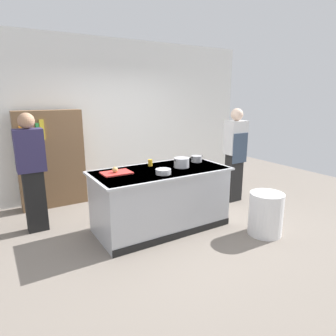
% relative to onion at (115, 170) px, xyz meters
% --- Properties ---
extents(ground_plane, '(10.00, 10.00, 0.00)m').
position_rel_onion_xyz_m(ground_plane, '(0.65, -0.12, -0.96)').
color(ground_plane, slate).
extents(back_wall, '(6.40, 0.12, 3.00)m').
position_rel_onion_xyz_m(back_wall, '(0.65, 1.98, 0.54)').
color(back_wall, white).
rests_on(back_wall, ground_plane).
extents(counter_island, '(1.98, 0.98, 0.90)m').
position_rel_onion_xyz_m(counter_island, '(0.65, -0.12, -0.50)').
color(counter_island, '#B7BABF').
rests_on(counter_island, ground_plane).
extents(cutting_board, '(0.40, 0.28, 0.02)m').
position_rel_onion_xyz_m(cutting_board, '(0.02, 0.01, -0.05)').
color(cutting_board, red).
rests_on(cutting_board, counter_island).
extents(onion, '(0.08, 0.08, 0.08)m').
position_rel_onion_xyz_m(onion, '(0.00, 0.00, 0.00)').
color(onion, tan).
rests_on(onion, cutting_board).
extents(stock_pot, '(0.29, 0.23, 0.14)m').
position_rel_onion_xyz_m(stock_pot, '(0.99, -0.16, 0.01)').
color(stock_pot, '#B7BABF').
rests_on(stock_pot, counter_island).
extents(sauce_pan, '(0.23, 0.17, 0.10)m').
position_rel_onion_xyz_m(sauce_pan, '(1.40, 0.01, -0.01)').
color(sauce_pan, '#99999E').
rests_on(sauce_pan, counter_island).
extents(mixing_bowl, '(0.21, 0.21, 0.07)m').
position_rel_onion_xyz_m(mixing_bowl, '(0.56, -0.35, -0.02)').
color(mixing_bowl, '#B7BABF').
rests_on(mixing_bowl, counter_island).
extents(juice_cup, '(0.07, 0.07, 0.10)m').
position_rel_onion_xyz_m(juice_cup, '(0.63, 0.16, -0.01)').
color(juice_cup, yellow).
rests_on(juice_cup, counter_island).
extents(trash_bin, '(0.47, 0.47, 0.62)m').
position_rel_onion_xyz_m(trash_bin, '(1.81, -1.09, -0.65)').
color(trash_bin, white).
rests_on(trash_bin, ground_plane).
extents(person_chef, '(0.38, 0.25, 1.72)m').
position_rel_onion_xyz_m(person_chef, '(2.40, 0.19, -0.05)').
color(person_chef, black).
rests_on(person_chef, ground_plane).
extents(person_guest, '(0.38, 0.24, 1.72)m').
position_rel_onion_xyz_m(person_guest, '(-0.95, 0.76, -0.05)').
color(person_guest, black).
rests_on(person_guest, ground_plane).
extents(bookshelf, '(1.10, 0.31, 1.70)m').
position_rel_onion_xyz_m(bookshelf, '(-0.53, 1.68, -0.11)').
color(bookshelf, brown).
rests_on(bookshelf, ground_plane).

